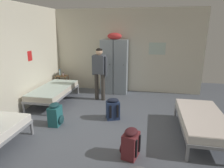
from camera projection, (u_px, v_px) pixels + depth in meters
The scene contains 12 objects.
ground_plane at pixel (110, 126), 4.63m from camera, with size 8.90×8.90×0.00m, color #565B66.
room_backdrop at pixel (75, 56), 5.76m from camera, with size 5.20×5.62×2.87m.
locker_bank at pixel (114, 66), 6.79m from camera, with size 0.90×0.55×2.07m.
shelf_unit at pixel (62, 82), 7.13m from camera, with size 0.38×0.30×0.57m.
bed_left_rear at pixel (54, 91), 5.99m from camera, with size 0.90×1.90×0.49m.
bed_right at pixel (202, 120), 4.10m from camera, with size 0.90×1.90×0.49m.
person_traveler at pixel (100, 69), 6.07m from camera, with size 0.51×0.28×1.64m.
water_bottle at pixel (60, 73), 7.08m from camera, with size 0.07×0.07×0.22m.
lotion_bottle at pixel (63, 74), 7.01m from camera, with size 0.05×0.05×0.13m.
backpack_teal at pixel (56, 115), 4.61m from camera, with size 0.34×0.32×0.55m.
backpack_navy at pixel (113, 109), 4.93m from camera, with size 0.39×0.40×0.55m.
backpack_maroon at pixel (130, 144), 3.46m from camera, with size 0.39×0.37×0.55m.
Camera 1 is at (0.86, -4.09, 2.23)m, focal length 31.51 mm.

